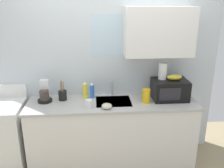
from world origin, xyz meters
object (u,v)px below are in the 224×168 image
object	(u,v)px
dish_soap_bottle_yellow	(85,90)
small_bowl	(107,106)
dish_soap_bottle_blue	(92,91)
utensil_crock	(63,95)
coffee_maker	(45,93)
mug_white	(89,104)
banana_bunch	(174,77)
paper_towel_roll	(163,71)
microwave	(170,89)
cereal_canister	(146,96)
stove_range	(3,136)

from	to	relation	value
dish_soap_bottle_yellow	small_bowl	world-z (taller)	dish_soap_bottle_yellow
dish_soap_bottle_blue	utensil_crock	world-z (taller)	utensil_crock
coffee_maker	mug_white	size ratio (longest dim) A/B	2.95
banana_bunch	mug_white	size ratio (longest dim) A/B	2.11
coffee_maker	dish_soap_bottle_yellow	distance (m)	0.53
paper_towel_roll	dish_soap_bottle_blue	distance (m)	0.98
microwave	banana_bunch	xyz separation A→B (m)	(0.05, 0.00, 0.17)
dish_soap_bottle_blue	dish_soap_bottle_yellow	distance (m)	0.10
microwave	small_bowl	bearing A→B (deg)	-163.91
cereal_canister	utensil_crock	distance (m)	1.11
microwave	utensil_crock	xyz separation A→B (m)	(-1.43, 0.07, -0.06)
microwave	mug_white	distance (m)	1.10
coffee_maker	dish_soap_bottle_blue	xyz separation A→B (m)	(0.62, 0.06, -0.00)
coffee_maker	cereal_canister	bearing A→B (deg)	-6.82
paper_towel_roll	dish_soap_bottle_yellow	size ratio (longest dim) A/B	0.95
dish_soap_bottle_yellow	small_bowl	size ratio (longest dim) A/B	1.79
banana_bunch	small_bowl	bearing A→B (deg)	-164.67
cereal_canister	paper_towel_roll	bearing A→B (deg)	32.01
stove_range	mug_white	distance (m)	1.27
coffee_maker	dish_soap_bottle_blue	world-z (taller)	coffee_maker
paper_towel_roll	dish_soap_bottle_yellow	bearing A→B (deg)	175.30
small_bowl	microwave	bearing A→B (deg)	16.09
utensil_crock	small_bowl	distance (m)	0.66
microwave	cereal_canister	xyz separation A→B (m)	(-0.34, -0.10, -0.04)
microwave	coffee_maker	distance (m)	1.67
stove_range	small_bowl	world-z (taller)	stove_range
microwave	mug_white	world-z (taller)	microwave
coffee_maker	mug_white	xyz separation A→B (m)	(0.58, -0.25, -0.06)
banana_bunch	dish_soap_bottle_blue	size ratio (longest dim) A/B	0.90
dish_soap_bottle_yellow	coffee_maker	bearing A→B (deg)	-171.71
stove_range	paper_towel_roll	bearing A→B (deg)	2.58
banana_bunch	paper_towel_roll	size ratio (longest dim) A/B	0.91
paper_towel_roll	mug_white	xyz separation A→B (m)	(-0.98, -0.24, -0.33)
dish_soap_bottle_blue	cereal_canister	size ratio (longest dim) A/B	1.21
stove_range	coffee_maker	world-z (taller)	coffee_maker
cereal_canister	small_bowl	size ratio (longest dim) A/B	1.41
dish_soap_bottle_yellow	cereal_canister	size ratio (longest dim) A/B	1.27
coffee_maker	dish_soap_bottle_yellow	bearing A→B (deg)	8.29
stove_range	banana_bunch	world-z (taller)	banana_bunch
mug_white	paper_towel_roll	bearing A→B (deg)	13.74
banana_bunch	dish_soap_bottle_yellow	size ratio (longest dim) A/B	0.86
coffee_maker	stove_range	bearing A→B (deg)	-169.76
microwave	small_bowl	world-z (taller)	microwave
paper_towel_roll	small_bowl	xyz separation A→B (m)	(-0.76, -0.30, -0.35)
dish_soap_bottle_yellow	utensil_crock	world-z (taller)	utensil_crock
mug_white	microwave	bearing A→B (deg)	9.89
stove_range	microwave	world-z (taller)	microwave
microwave	mug_white	size ratio (longest dim) A/B	4.84
stove_range	cereal_canister	xyz separation A→B (m)	(1.90, -0.05, 0.53)
microwave	dish_soap_bottle_yellow	world-z (taller)	microwave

